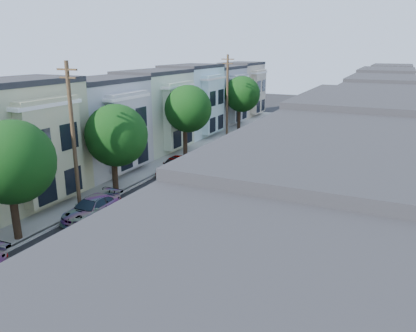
% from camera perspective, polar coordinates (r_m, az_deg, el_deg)
% --- Properties ---
extents(ground, '(160.00, 160.00, 0.00)m').
position_cam_1_polar(ground, '(24.35, -9.54, -10.54)').
color(ground, black).
rests_on(ground, ground).
extents(road_slab, '(12.00, 70.00, 0.02)m').
position_cam_1_polar(road_slab, '(36.70, 3.84, -1.00)').
color(road_slab, black).
rests_on(road_slab, ground).
extents(curb_left, '(0.30, 70.00, 0.15)m').
position_cam_1_polar(curb_left, '(39.19, -4.41, 0.22)').
color(curb_left, gray).
rests_on(curb_left, ground).
extents(curb_right, '(0.30, 70.00, 0.15)m').
position_cam_1_polar(curb_right, '(35.04, 13.08, -2.13)').
color(curb_right, gray).
rests_on(curb_right, ground).
extents(sidewalk_left, '(2.60, 70.00, 0.15)m').
position_cam_1_polar(sidewalk_left, '(39.83, -6.03, 0.44)').
color(sidewalk_left, gray).
rests_on(sidewalk_left, ground).
extents(sidewalk_right, '(2.60, 70.00, 0.15)m').
position_cam_1_polar(sidewalk_right, '(34.81, 15.16, -2.40)').
color(sidewalk_right, gray).
rests_on(sidewalk_right, ground).
extents(centerline, '(0.12, 70.00, 0.01)m').
position_cam_1_polar(centerline, '(36.70, 3.84, -1.01)').
color(centerline, gold).
rests_on(centerline, ground).
extents(townhouse_row_left, '(5.00, 70.00, 8.50)m').
position_cam_1_polar(townhouse_row_left, '(41.90, -10.48, 0.95)').
color(townhouse_row_left, '#A2A4A8').
rests_on(townhouse_row_left, ground).
extents(townhouse_row_right, '(5.00, 70.00, 8.50)m').
position_cam_1_polar(townhouse_row_right, '(34.45, 21.37, -3.31)').
color(townhouse_row_right, '#A2A4A8').
rests_on(townhouse_row_right, ground).
extents(tree_b, '(4.70, 4.70, 7.19)m').
position_cam_1_polar(tree_b, '(24.88, -25.94, 0.48)').
color(tree_b, black).
rests_on(tree_b, ground).
extents(tree_c, '(4.70, 4.70, 6.94)m').
position_cam_1_polar(tree_c, '(31.26, -12.89, 4.21)').
color(tree_c, black).
rests_on(tree_c, ground).
extents(tree_d, '(4.70, 4.70, 7.44)m').
position_cam_1_polar(tree_d, '(40.63, -2.93, 8.03)').
color(tree_d, black).
rests_on(tree_d, ground).
extents(tree_e, '(4.70, 4.70, 7.40)m').
position_cam_1_polar(tree_e, '(54.30, 4.73, 10.04)').
color(tree_e, black).
rests_on(tree_e, ground).
extents(tree_far_r, '(3.10, 3.10, 5.59)m').
position_cam_1_polar(tree_far_r, '(47.73, 18.18, 7.18)').
color(tree_far_r, black).
rests_on(tree_far_r, ground).
extents(utility_pole_near, '(1.60, 0.26, 10.00)m').
position_cam_1_polar(utility_pole_near, '(27.96, -18.39, 3.60)').
color(utility_pole_near, '#42301E').
rests_on(utility_pole_near, ground).
extents(utility_pole_far, '(1.60, 0.26, 10.00)m').
position_cam_1_polar(utility_pole_far, '(49.79, 2.72, 9.66)').
color(utility_pole_far, '#42301E').
rests_on(utility_pole_far, ground).
extents(fedex_truck, '(2.46, 6.39, 3.06)m').
position_cam_1_polar(fedex_truck, '(29.20, 2.53, -2.06)').
color(fedex_truck, white).
rests_on(fedex_truck, ground).
extents(lead_sedan, '(2.69, 5.24, 1.51)m').
position_cam_1_polar(lead_sedan, '(39.11, 8.70, 1.07)').
color(lead_sedan, black).
rests_on(lead_sedan, ground).
extents(parked_left_c, '(1.96, 4.58, 1.37)m').
position_cam_1_polar(parked_left_c, '(28.07, -15.99, -5.71)').
color(parked_left_c, silver).
rests_on(parked_left_c, ground).
extents(parked_left_d, '(1.88, 4.75, 1.53)m').
position_cam_1_polar(parked_left_d, '(36.49, -4.69, 0.12)').
color(parked_left_d, '#5F0D13').
rests_on(parked_left_d, ground).
extents(parked_right_b, '(2.29, 4.59, 1.33)m').
position_cam_1_polar(parked_right_b, '(20.71, -0.44, -13.32)').
color(parked_right_b, silver).
rests_on(parked_right_b, ground).
extents(parked_right_c, '(1.89, 4.41, 1.40)m').
position_cam_1_polar(parked_right_c, '(39.03, 12.86, 0.74)').
color(parked_right_c, black).
rests_on(parked_right_c, ground).
extents(parked_right_d, '(1.99, 4.34, 1.37)m').
position_cam_1_polar(parked_right_d, '(46.84, 15.11, 3.13)').
color(parked_right_d, black).
rests_on(parked_right_d, ground).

